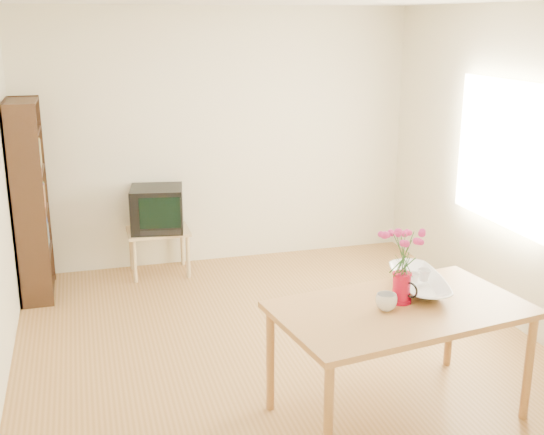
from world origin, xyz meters
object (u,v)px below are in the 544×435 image
object	(u,v)px
table	(401,317)
mug	(386,302)
bowl	(421,256)
television	(157,208)
pitcher	(401,289)

from	to	relation	value
table	mug	distance (m)	0.17
bowl	television	world-z (taller)	bowl
table	television	world-z (taller)	television
mug	bowl	xyz separation A→B (m)	(0.36, 0.27, 0.17)
table	pitcher	world-z (taller)	pitcher
pitcher	bowl	distance (m)	0.32
television	bowl	bearing A→B (deg)	-53.39
mug	television	world-z (taller)	television
pitcher	bowl	bearing A→B (deg)	13.56
mug	table	bearing A→B (deg)	147.81
table	pitcher	distance (m)	0.18
pitcher	television	xyz separation A→B (m)	(-1.19, 2.92, -0.16)
pitcher	television	bearing A→B (deg)	85.54
table	bowl	xyz separation A→B (m)	(0.25, 0.26, 0.29)
bowl	television	xyz separation A→B (m)	(-1.42, 2.73, -0.29)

